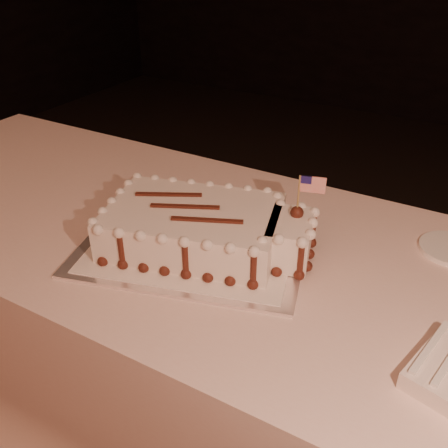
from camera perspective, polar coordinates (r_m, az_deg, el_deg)
The scene contains 4 objects.
banquet_table at distance 1.41m, azimuth 1.21°, elevation -15.32°, with size 2.40×0.80×0.75m, color #FFD6C5.
cake_board at distance 1.16m, azimuth -3.43°, elevation -2.43°, with size 0.51×0.38×0.01m, color white.
doily at distance 1.16m, azimuth -3.44°, elevation -2.23°, with size 0.46×0.35×0.00m, color white.
sheet_cake at distance 1.13m, azimuth -2.19°, elevation -0.43°, with size 0.50×0.36×0.19m.
Camera 1 is at (0.46, -0.26, 1.39)m, focal length 40.00 mm.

